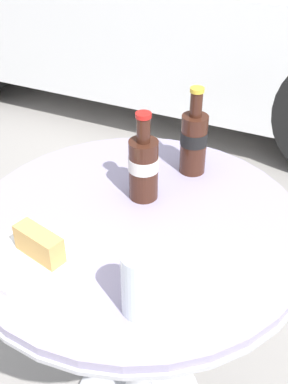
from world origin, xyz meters
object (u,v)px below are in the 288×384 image
at_px(bistro_table, 137,269).
at_px(lunch_plate_near, 41,254).
at_px(cola_bottle_left, 143,166).
at_px(drinking_glass, 140,286).
at_px(cola_bottle_right, 194,140).

relative_size(bistro_table, lunch_plate_near, 3.53).
xyz_separation_m(cola_bottle_left, drinking_glass, (0.14, -0.32, -0.03)).
xyz_separation_m(cola_bottle_right, drinking_glass, (0.08, -0.47, -0.03)).
bearing_deg(cola_bottle_right, bistro_table, -99.32).
distance_m(cola_bottle_left, cola_bottle_right, 0.17).
height_order(cola_bottle_right, drinking_glass, cola_bottle_right).
relative_size(bistro_table, cola_bottle_right, 3.40).
bearing_deg(lunch_plate_near, bistro_table, 60.00).
distance_m(cola_bottle_right, lunch_plate_near, 0.47).
relative_size(cola_bottle_left, cola_bottle_right, 0.96).
height_order(drinking_glass, lunch_plate_near, drinking_glass).
bearing_deg(lunch_plate_near, cola_bottle_right, 70.67).
relative_size(bistro_table, drinking_glass, 5.85).
height_order(cola_bottle_left, drinking_glass, cola_bottle_left).
xyz_separation_m(bistro_table, cola_bottle_right, (0.04, 0.24, 0.24)).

